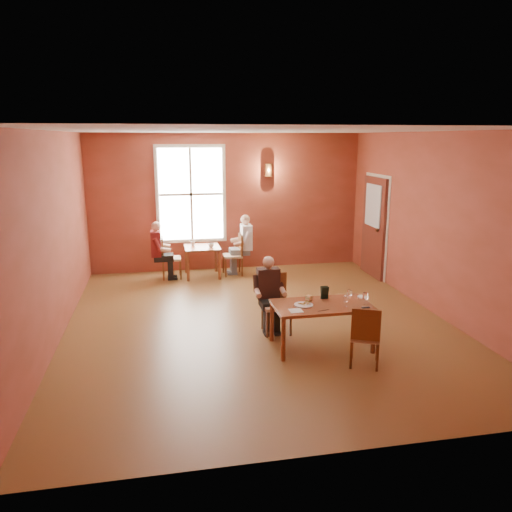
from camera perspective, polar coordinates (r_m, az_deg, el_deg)
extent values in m
cube|color=brown|center=(8.11, 0.27, -7.56)|extent=(6.00, 7.00, 0.01)
cube|color=brown|center=(11.11, -3.28, 6.14)|extent=(6.00, 0.04, 3.00)
cube|color=brown|center=(4.42, 9.27, -5.25)|extent=(6.00, 0.04, 3.00)
cube|color=brown|center=(7.70, -22.18, 1.92)|extent=(0.04, 7.00, 3.00)
cube|color=brown|center=(8.79, 19.88, 3.43)|extent=(0.04, 7.00, 3.00)
cube|color=white|center=(7.57, 0.30, 14.15)|extent=(6.00, 7.00, 0.04)
cube|color=white|center=(10.96, -7.44, 7.01)|extent=(1.36, 0.10, 1.96)
cube|color=maroon|center=(10.84, 13.26, 3.22)|extent=(0.12, 1.04, 2.10)
cylinder|color=brown|center=(11.11, 1.41, 9.79)|extent=(0.16, 0.16, 0.28)
cylinder|color=silver|center=(6.95, 5.46, -5.53)|extent=(0.35, 0.35, 0.03)
cube|color=tan|center=(7.06, 6.05, -4.98)|extent=(0.10, 0.10, 0.09)
cube|color=black|center=(7.25, 7.84, -4.16)|extent=(0.11, 0.06, 0.19)
cube|color=#B7B7C5|center=(6.79, 7.73, -6.20)|extent=(0.17, 0.05, 0.00)
cube|color=silver|center=(6.74, 4.58, -6.25)|extent=(0.18, 0.18, 0.01)
cylinder|color=white|center=(7.44, 12.12, -4.60)|extent=(0.21, 0.21, 0.01)
cube|color=black|center=(7.00, 12.43, -5.76)|extent=(0.11, 0.04, 0.01)
imported|color=white|center=(10.52, -5.16, 1.23)|extent=(0.12, 0.12, 0.09)
imported|color=silver|center=(10.73, -7.22, 1.42)|extent=(0.12, 0.12, 0.09)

